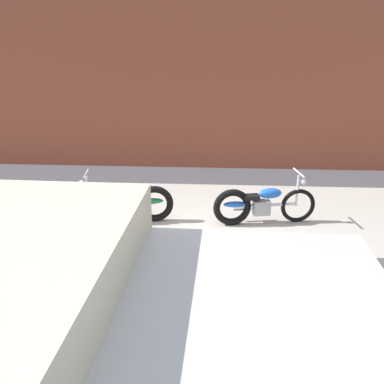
# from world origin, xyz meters

# --- Properties ---
(ground_plane) EXTENTS (80.00, 80.00, 0.00)m
(ground_plane) POSITION_xyz_m (0.00, 0.00, 0.00)
(ground_plane) COLOR #47474C
(sidewalk_slab) EXTENTS (36.00, 3.50, 0.01)m
(sidewalk_slab) POSITION_xyz_m (0.00, 1.75, 0.00)
(sidewalk_slab) COLOR #B2ADA3
(sidewalk_slab) RESTS_ON ground
(brick_building_wall) EXTENTS (36.00, 0.50, 5.73)m
(brick_building_wall) POSITION_xyz_m (0.00, 5.20, 2.87)
(brick_building_wall) COLOR brown
(brick_building_wall) RESTS_ON ground
(motorcycle_green) EXTENTS (2.00, 0.59, 1.03)m
(motorcycle_green) POSITION_xyz_m (-1.33, 1.17, 0.40)
(motorcycle_green) COLOR black
(motorcycle_green) RESTS_ON ground
(motorcycle_blue) EXTENTS (1.99, 0.63, 1.03)m
(motorcycle_blue) POSITION_xyz_m (1.14, 1.24, 0.40)
(motorcycle_blue) COLOR black
(motorcycle_blue) RESTS_ON ground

